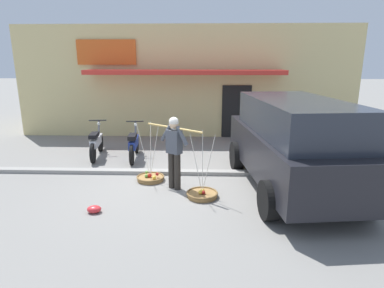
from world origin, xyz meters
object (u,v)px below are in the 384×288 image
Objects in this scene: fruit_basket_right_side at (202,194)px; motorcycle_second_in_row at (134,144)px; fruit_basket_left_side at (150,178)px; motorcycle_nearest_shop at (96,143)px; fruit_vendor at (174,148)px; parked_truck at (293,142)px; plastic_litter_bag at (94,209)px.

motorcycle_second_in_row is (-2.08, 2.76, 0.38)m from fruit_basket_right_side.
fruit_basket_left_side reaches higher than motorcycle_nearest_shop.
fruit_vendor is 0.34× the size of parked_truck.
plastic_litter_bag is (1.14, -3.70, -0.38)m from motorcycle_nearest_shop.
parked_truck is (3.34, -0.40, 1.06)m from fruit_basket_left_side.
fruit_vendor is 0.93× the size of motorcycle_second_in_row.
motorcycle_second_in_row is at bearing 151.94° from parked_truck.
motorcycle_second_in_row is (-1.43, 2.28, -0.52)m from fruit_vendor.
fruit_basket_left_side is (-0.65, 0.48, -0.90)m from fruit_vendor.
fruit_basket_right_side is (1.30, -0.96, -0.00)m from fruit_basket_left_side.
parked_truck is (4.12, -2.20, 0.68)m from motorcycle_second_in_row.
parked_truck is at bearing 15.37° from fruit_basket_right_side.
fruit_vendor is 2.17m from plastic_litter_bag.
motorcycle_nearest_shop is at bearing 174.06° from motorcycle_second_in_row.
fruit_basket_right_side is 0.29× the size of parked_truck.
fruit_basket_right_side is 0.80× the size of motorcycle_second_in_row.
fruit_vendor is 6.05× the size of plastic_litter_bag.
fruit_basket_left_side and fruit_basket_right_side have the same top height.
parked_truck reaches higher than fruit_basket_right_side.
plastic_litter_bag is at bearing -115.15° from fruit_basket_left_side.
fruit_basket_right_side is 4.38m from motorcycle_nearest_shop.
parked_truck is 17.76× the size of plastic_litter_bag.
parked_truck is at bearing 18.27° from plastic_litter_bag.
parked_truck reaches higher than motorcycle_second_in_row.
fruit_basket_right_side is 2.28m from plastic_litter_bag.
motorcycle_second_in_row is (-0.78, 1.80, 0.38)m from fruit_basket_left_side.
motorcycle_nearest_shop is 6.48× the size of plastic_litter_bag.
motorcycle_nearest_shop is at bearing 135.75° from fruit_basket_left_side.
fruit_basket_left_side is at bearing -44.25° from motorcycle_nearest_shop.
plastic_litter_bag is at bearing -159.04° from fruit_basket_right_side.
motorcycle_second_in_row is 0.37× the size of parked_truck.
plastic_litter_bag is at bearing -138.79° from fruit_vendor.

